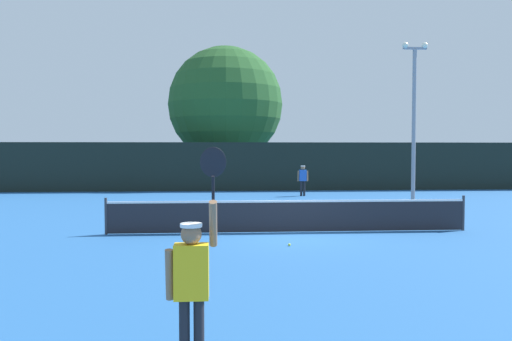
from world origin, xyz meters
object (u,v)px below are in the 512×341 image
object	(u,v)px
parked_car_near	(214,173)
large_tree	(226,104)
tennis_ball	(289,245)
player_serving	(192,274)
parked_car_mid	(368,171)
light_pole	(414,111)
player_receiving	(303,177)

from	to	relation	value
parked_car_near	large_tree	bearing A→B (deg)	-45.29
tennis_ball	player_serving	bearing A→B (deg)	-106.04
large_tree	parked_car_mid	size ratio (longest dim) A/B	2.15
light_pole	large_tree	distance (m)	14.97
tennis_ball	large_tree	world-z (taller)	large_tree
tennis_ball	light_pole	size ratio (longest dim) A/B	0.01
player_serving	tennis_ball	size ratio (longest dim) A/B	36.92
player_serving	tennis_ball	distance (m)	7.51
tennis_ball	large_tree	size ratio (longest dim) A/B	0.01
parked_car_mid	player_serving	bearing A→B (deg)	-101.70
player_serving	large_tree	size ratio (longest dim) A/B	0.26
player_serving	parked_car_near	size ratio (longest dim) A/B	0.60
tennis_ball	parked_car_mid	distance (m)	27.88
light_pole	large_tree	world-z (taller)	large_tree
light_pole	player_receiving	bearing A→B (deg)	138.38
player_serving	large_tree	distance (m)	29.46
light_pole	parked_car_near	bearing A→B (deg)	125.47
light_pole	large_tree	xyz separation A→B (m)	(-8.48, 12.25, 1.35)
player_serving	parked_car_near	bearing A→B (deg)	90.46
tennis_ball	light_pole	distance (m)	12.71
player_receiving	tennis_ball	distance (m)	13.95
player_receiving	tennis_ball	size ratio (longest dim) A/B	23.73
player_serving	player_receiving	bearing A→B (deg)	77.46
player_serving	player_receiving	xyz separation A→B (m)	(4.63, 20.82, -0.12)
player_serving	player_receiving	size ratio (longest dim) A/B	1.56
large_tree	parked_car_near	size ratio (longest dim) A/B	2.26
tennis_ball	light_pole	xyz separation A→B (m)	(7.04, 9.72, 4.18)
large_tree	player_serving	bearing A→B (deg)	-91.19
parked_car_near	parked_car_mid	xyz separation A→B (m)	(12.11, 3.27, 0.00)
player_serving	large_tree	xyz separation A→B (m)	(0.61, 29.11, 4.47)
player_receiving	light_pole	distance (m)	6.79
tennis_ball	large_tree	xyz separation A→B (m)	(-1.45, 21.97, 5.54)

